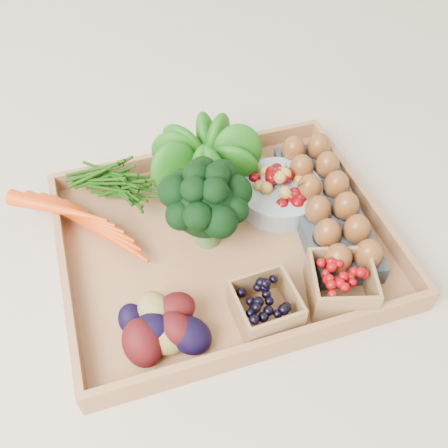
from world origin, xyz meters
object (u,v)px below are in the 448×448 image
object	(u,v)px
broccoli	(207,218)
cherry_bowl	(279,194)
tray	(224,244)
egg_carton	(324,210)

from	to	relation	value
broccoli	cherry_bowl	xyz separation A→B (m)	(0.15, 0.05, -0.04)
cherry_bowl	tray	bearing A→B (deg)	-154.41
cherry_bowl	broccoli	bearing A→B (deg)	-162.28
tray	cherry_bowl	xyz separation A→B (m)	(0.13, 0.06, 0.03)
tray	broccoli	world-z (taller)	broccoli
egg_carton	cherry_bowl	bearing A→B (deg)	144.48
broccoli	egg_carton	xyz separation A→B (m)	(0.22, -0.01, -0.04)
tray	broccoli	size ratio (longest dim) A/B	3.71
egg_carton	broccoli	bearing A→B (deg)	-175.33
broccoli	cherry_bowl	bearing A→B (deg)	17.72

